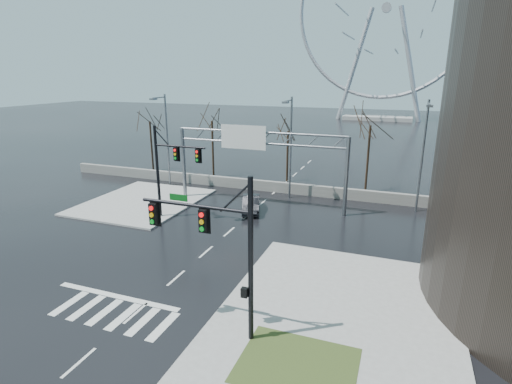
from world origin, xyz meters
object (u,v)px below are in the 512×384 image
at_px(signal_mast_near, 222,242).
at_px(ferris_wheel, 386,16).
at_px(sign_gantry, 255,152).
at_px(car, 251,204).
at_px(signal_mast_far, 168,164).

bearing_deg(signal_mast_near, ferris_wheel, 90.08).
xyz_separation_m(sign_gantry, ferris_wheel, (5.38, 80.04, 20.95)).
xyz_separation_m(signal_mast_near, sign_gantry, (-5.52, 19.00, 0.31)).
distance_m(signal_mast_near, ferris_wheel, 101.29).
bearing_deg(sign_gantry, ferris_wheel, 86.16).
bearing_deg(car, sign_gantry, 77.92).
relative_size(sign_gantry, ferris_wheel, 0.32).
bearing_deg(car, ferris_wheel, 66.72).
relative_size(signal_mast_far, car, 1.85).
height_order(signal_mast_far, sign_gantry, signal_mast_far).
xyz_separation_m(ferris_wheel, car, (-5.14, -81.78, -25.42)).
bearing_deg(sign_gantry, car, -82.40).
height_order(signal_mast_near, signal_mast_far, same).
distance_m(sign_gantry, car, 4.80).
xyz_separation_m(signal_mast_near, ferris_wheel, (-0.14, 99.04, 21.26)).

